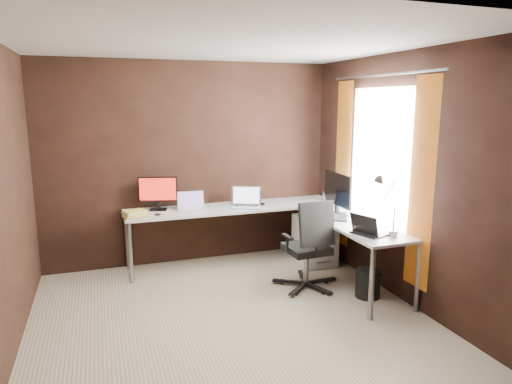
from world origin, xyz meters
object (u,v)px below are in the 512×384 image
at_px(book_stack, 135,214).
at_px(office_chair, 308,262).
at_px(monitor_right, 338,191).
at_px(laptop_silver, 246,202).
at_px(drawer_pedestal, 315,240).
at_px(monitor_left, 158,191).
at_px(laptop_black_small, 367,230).
at_px(laptop_black_big, 331,212).
at_px(desk_lamp, 385,198).
at_px(wastebasket, 368,283).
at_px(laptop_white, 191,206).

relative_size(book_stack, office_chair, 0.29).
height_order(monitor_right, laptop_silver, monitor_right).
height_order(drawer_pedestal, book_stack, book_stack).
distance_m(monitor_left, laptop_black_small, 2.50).
xyz_separation_m(drawer_pedestal, office_chair, (-0.42, -0.69, -0.01)).
height_order(laptop_silver, laptop_black_big, laptop_black_big).
distance_m(monitor_right, book_stack, 2.31).
xyz_separation_m(laptop_black_small, book_stack, (-2.09, 1.45, -0.01)).
height_order(drawer_pedestal, laptop_silver, laptop_silver).
xyz_separation_m(desk_lamp, wastebasket, (0.00, 0.22, -0.95)).
xyz_separation_m(laptop_black_big, book_stack, (-2.09, 0.71, -0.02)).
bearing_deg(desk_lamp, wastebasket, 102.91).
bearing_deg(drawer_pedestal, monitor_left, 165.54).
bearing_deg(office_chair, laptop_black_small, -60.95).
bearing_deg(laptop_black_small, book_stack, 35.95).
bearing_deg(laptop_silver, monitor_right, -17.77).
bearing_deg(monitor_right, wastebasket, -176.66).
height_order(drawer_pedestal, desk_lamp, desk_lamp).
bearing_deg(monitor_right, laptop_black_big, 120.78).
xyz_separation_m(laptop_white, desk_lamp, (1.56, -1.67, 0.32)).
height_order(monitor_right, laptop_white, monitor_right).
distance_m(laptop_black_big, laptop_black_small, 0.74).
height_order(drawer_pedestal, laptop_white, laptop_white).
bearing_deg(book_stack, office_chair, -27.04).
xyz_separation_m(drawer_pedestal, laptop_black_big, (-0.07, -0.52, 0.49)).
relative_size(monitor_left, laptop_silver, 1.02).
distance_m(laptop_white, laptop_black_big, 1.66).
bearing_deg(laptop_black_big, laptop_silver, 71.62).
height_order(laptop_white, office_chair, office_chair).
distance_m(drawer_pedestal, monitor_right, 0.84).
distance_m(monitor_left, wastebasket, 2.63).
xyz_separation_m(monitor_right, laptop_silver, (-0.86, 0.75, -0.22)).
relative_size(laptop_silver, book_stack, 1.53).
distance_m(monitor_right, desk_lamp, 0.88).
height_order(book_stack, desk_lamp, desk_lamp).
bearing_deg(monitor_right, desk_lamp, -177.21).
bearing_deg(monitor_left, drawer_pedestal, 1.14).
bearing_deg(laptop_white, monitor_left, 163.24).
distance_m(drawer_pedestal, laptop_white, 1.60).
distance_m(laptop_white, wastebasket, 2.22).
xyz_separation_m(monitor_left, laptop_black_big, (1.79, -1.00, -0.17)).
relative_size(monitor_right, office_chair, 0.60).
distance_m(drawer_pedestal, laptop_silver, 0.99).
distance_m(monitor_right, laptop_white, 1.74).
distance_m(laptop_silver, desk_lamp, 1.87).
xyz_separation_m(monitor_left, book_stack, (-0.30, -0.29, -0.19)).
relative_size(monitor_left, office_chair, 0.45).
distance_m(monitor_right, laptop_black_big, 0.26).
distance_m(laptop_black_small, wastebasket, 0.66).
bearing_deg(drawer_pedestal, laptop_white, 167.03).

